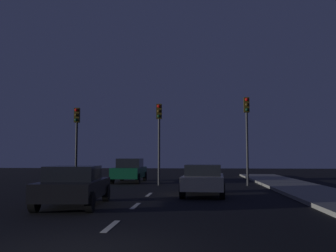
# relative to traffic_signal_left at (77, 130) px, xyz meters

# --- Properties ---
(ground_plane) EXTENTS (80.00, 80.00, 0.00)m
(ground_plane) POSITION_rel_traffic_signal_left_xyz_m (5.14, -8.59, -3.29)
(ground_plane) COLOR black
(lane_stripe_second) EXTENTS (0.16, 1.60, 0.01)m
(lane_stripe_second) POSITION_rel_traffic_signal_left_xyz_m (5.14, -12.99, -3.29)
(lane_stripe_second) COLOR silver
(lane_stripe_second) RESTS_ON ground_plane
(lane_stripe_third) EXTENTS (0.16, 1.60, 0.01)m
(lane_stripe_third) POSITION_rel_traffic_signal_left_xyz_m (5.14, -9.19, -3.29)
(lane_stripe_third) COLOR silver
(lane_stripe_third) RESTS_ON ground_plane
(lane_stripe_fourth) EXTENTS (0.16, 1.60, 0.01)m
(lane_stripe_fourth) POSITION_rel_traffic_signal_left_xyz_m (5.14, -5.39, -3.29)
(lane_stripe_fourth) COLOR silver
(lane_stripe_fourth) RESTS_ON ground_plane
(traffic_signal_left) EXTENTS (0.32, 0.38, 4.68)m
(traffic_signal_left) POSITION_rel_traffic_signal_left_xyz_m (0.00, 0.00, 0.00)
(traffic_signal_left) COLOR black
(traffic_signal_left) RESTS_ON ground_plane
(traffic_signal_center) EXTENTS (0.32, 0.38, 4.87)m
(traffic_signal_center) POSITION_rel_traffic_signal_left_xyz_m (5.06, 0.00, 0.12)
(traffic_signal_center) COLOR #2D2D30
(traffic_signal_center) RESTS_ON ground_plane
(traffic_signal_right) EXTENTS (0.32, 0.38, 5.22)m
(traffic_signal_right) POSITION_rel_traffic_signal_left_xyz_m (10.28, 0.00, 0.34)
(traffic_signal_right) COLOR #2D2D30
(traffic_signal_right) RESTS_ON ground_plane
(car_stopped_ahead) EXTENTS (2.04, 4.06, 1.36)m
(car_stopped_ahead) POSITION_rel_traffic_signal_left_xyz_m (7.59, -5.52, -2.59)
(car_stopped_ahead) COLOR beige
(car_stopped_ahead) RESTS_ON ground_plane
(car_adjacent_lane) EXTENTS (2.17, 4.11, 1.39)m
(car_adjacent_lane) POSITION_rel_traffic_signal_left_xyz_m (3.04, -9.51, -2.58)
(car_adjacent_lane) COLOR black
(car_adjacent_lane) RESTS_ON ground_plane
(car_oncoming_far) EXTENTS (1.89, 4.13, 1.57)m
(car_oncoming_far) POSITION_rel_traffic_signal_left_xyz_m (2.84, 2.54, -2.50)
(car_oncoming_far) COLOR #0F4C2D
(car_oncoming_far) RESTS_ON ground_plane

